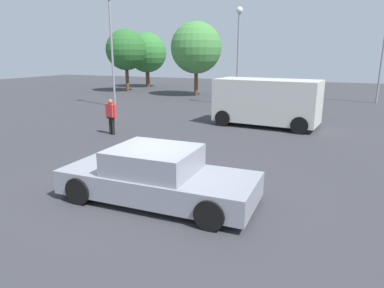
{
  "coord_description": "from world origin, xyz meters",
  "views": [
    {
      "loc": [
        3.96,
        -6.91,
        3.35
      ],
      "look_at": [
        0.24,
        1.71,
        0.9
      ],
      "focal_mm": 32.05,
      "sensor_mm": 36.0,
      "label": 1
    }
  ],
  "objects_px": {
    "dog": "(83,166)",
    "light_post_mid": "(384,43)",
    "van_white": "(267,101)",
    "pedestrian": "(111,114)",
    "light_post_near": "(239,40)",
    "sedan_foreground": "(157,177)",
    "light_post_far": "(111,32)"
  },
  "relations": [
    {
      "from": "dog",
      "to": "light_post_mid",
      "type": "distance_m",
      "value": 22.56
    },
    {
      "from": "van_white",
      "to": "pedestrian",
      "type": "height_order",
      "value": "van_white"
    },
    {
      "from": "van_white",
      "to": "light_post_near",
      "type": "height_order",
      "value": "light_post_near"
    },
    {
      "from": "sedan_foreground",
      "to": "light_post_mid",
      "type": "distance_m",
      "value": 22.18
    },
    {
      "from": "dog",
      "to": "light_post_mid",
      "type": "height_order",
      "value": "light_post_mid"
    },
    {
      "from": "sedan_foreground",
      "to": "light_post_near",
      "type": "xyz_separation_m",
      "value": [
        -2.68,
        15.95,
        3.71
      ]
    },
    {
      "from": "light_post_near",
      "to": "light_post_mid",
      "type": "relative_size",
      "value": 1.05
    },
    {
      "from": "light_post_near",
      "to": "pedestrian",
      "type": "bearing_deg",
      "value": -103.19
    },
    {
      "from": "sedan_foreground",
      "to": "light_post_mid",
      "type": "xyz_separation_m",
      "value": [
        6.17,
        21.01,
        3.53
      ]
    },
    {
      "from": "light_post_far",
      "to": "dog",
      "type": "bearing_deg",
      "value": -58.11
    },
    {
      "from": "dog",
      "to": "sedan_foreground",
      "type": "bearing_deg",
      "value": -7.0
    },
    {
      "from": "light_post_near",
      "to": "light_post_far",
      "type": "distance_m",
      "value": 8.21
    },
    {
      "from": "light_post_near",
      "to": "light_post_far",
      "type": "height_order",
      "value": "light_post_far"
    },
    {
      "from": "sedan_foreground",
      "to": "light_post_mid",
      "type": "height_order",
      "value": "light_post_mid"
    },
    {
      "from": "dog",
      "to": "light_post_near",
      "type": "height_order",
      "value": "light_post_near"
    },
    {
      "from": "dog",
      "to": "light_post_mid",
      "type": "bearing_deg",
      "value": 72.62
    },
    {
      "from": "sedan_foreground",
      "to": "light_post_near",
      "type": "bearing_deg",
      "value": 98.71
    },
    {
      "from": "sedan_foreground",
      "to": "light_post_far",
      "type": "height_order",
      "value": "light_post_far"
    },
    {
      "from": "van_white",
      "to": "light_post_mid",
      "type": "distance_m",
      "value": 12.88
    },
    {
      "from": "light_post_mid",
      "to": "light_post_far",
      "type": "bearing_deg",
      "value": -151.61
    },
    {
      "from": "sedan_foreground",
      "to": "dog",
      "type": "xyz_separation_m",
      "value": [
        -2.79,
        0.66,
        -0.31
      ]
    },
    {
      "from": "van_white",
      "to": "light_post_mid",
      "type": "bearing_deg",
      "value": 68.97
    },
    {
      "from": "light_post_mid",
      "to": "van_white",
      "type": "bearing_deg",
      "value": -116.5
    },
    {
      "from": "sedan_foreground",
      "to": "light_post_far",
      "type": "distance_m",
      "value": 16.36
    },
    {
      "from": "dog",
      "to": "van_white",
      "type": "height_order",
      "value": "van_white"
    },
    {
      "from": "sedan_foreground",
      "to": "light_post_mid",
      "type": "relative_size",
      "value": 0.77
    },
    {
      "from": "van_white",
      "to": "light_post_mid",
      "type": "xyz_separation_m",
      "value": [
        5.6,
        11.23,
        2.91
      ]
    },
    {
      "from": "van_white",
      "to": "light_post_far",
      "type": "xyz_separation_m",
      "value": [
        -10.57,
        2.49,
        3.53
      ]
    },
    {
      "from": "pedestrian",
      "to": "light_post_far",
      "type": "height_order",
      "value": "light_post_far"
    },
    {
      "from": "sedan_foreground",
      "to": "van_white",
      "type": "height_order",
      "value": "van_white"
    },
    {
      "from": "van_white",
      "to": "light_post_near",
      "type": "xyz_separation_m",
      "value": [
        -3.25,
        6.17,
        3.09
      ]
    },
    {
      "from": "sedan_foreground",
      "to": "light_post_mid",
      "type": "bearing_deg",
      "value": 72.81
    }
  ]
}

